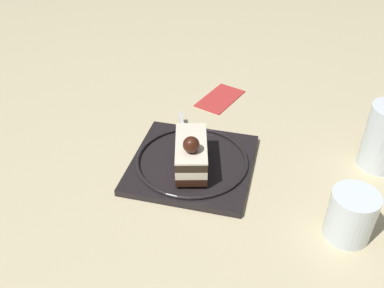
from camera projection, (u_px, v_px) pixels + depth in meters
ground_plane at (205, 165)px, 0.73m from camera, size 2.40×2.40×0.00m
dessert_plate at (192, 163)px, 0.72m from camera, size 0.21×0.21×0.02m
cake_slice at (191, 153)px, 0.68m from camera, size 0.07×0.11×0.07m
fork at (184, 132)px, 0.77m from camera, size 0.04×0.11×0.00m
drink_glass_near at (384, 140)px, 0.70m from camera, size 0.07×0.07×0.11m
drink_glass_far at (350, 217)px, 0.59m from camera, size 0.06×0.06×0.07m
folded_napkin at (219, 98)px, 0.90m from camera, size 0.10×0.13×0.00m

